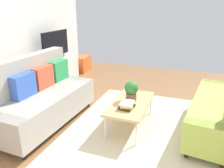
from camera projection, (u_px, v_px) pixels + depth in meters
ground_plane at (135, 130)px, 3.52m from camera, size 7.68×7.68×0.00m
area_rug at (141, 129)px, 3.54m from camera, size 2.90×2.20×0.01m
couch_beige at (40, 97)px, 3.63m from camera, size 1.93×0.91×1.10m
coffee_table at (131, 104)px, 3.52m from camera, size 1.10×0.56×0.42m
tv_console at (57, 70)px, 5.61m from camera, size 1.40×0.44×0.64m
tv at (56, 45)px, 5.39m from camera, size 1.00×0.20×0.64m
storage_trunk at (81, 64)px, 6.58m from camera, size 0.52×0.40×0.44m
potted_plant at (131, 90)px, 3.53m from camera, size 0.22×0.22×0.32m
table_book_0 at (127, 107)px, 3.32m from camera, size 0.26×0.21×0.04m
table_book_1 at (127, 105)px, 3.31m from camera, size 0.27×0.22×0.03m
table_book_2 at (127, 103)px, 3.30m from camera, size 0.24×0.18×0.02m
vase_0 at (39, 60)px, 4.99m from camera, size 0.10×0.10×0.12m
bottle_0 at (47, 56)px, 5.09m from camera, size 0.05×0.05×0.23m
bottle_1 at (49, 56)px, 5.17m from camera, size 0.06×0.06×0.23m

